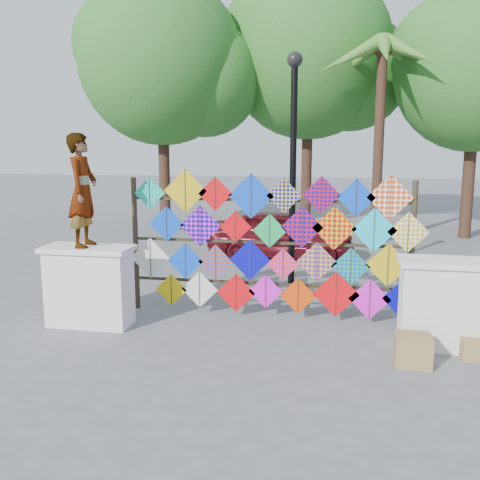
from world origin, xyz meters
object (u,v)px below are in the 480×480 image
Objects in this scene: vendor_woman at (83,191)px; sedan at (281,234)px; lamppost at (293,153)px; kite_rack at (275,246)px.

vendor_woman is 6.34m from sedan.
lamppost reaches higher than sedan.
kite_rack is at bearing -76.95° from vendor_woman.
sedan is at bearing 99.25° from lamppost.
lamppost is at bearing 82.95° from kite_rack.
vendor_woman is 0.39× the size of lamppost.
vendor_woman reaches higher than sedan.
kite_rack is at bearing -172.00° from sedan.
sedan is 4.05m from lamppost.
vendor_woman reaches higher than kite_rack.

